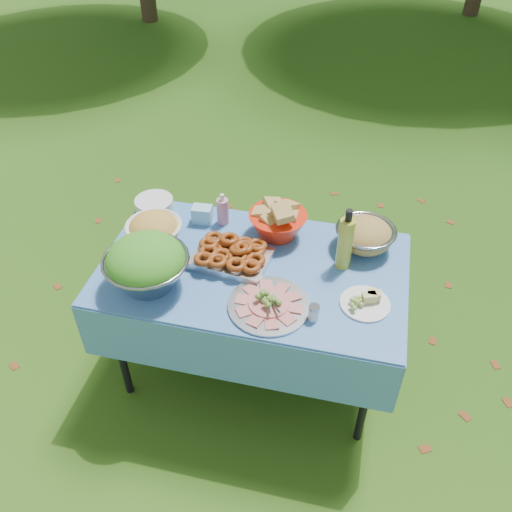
{
  "coord_description": "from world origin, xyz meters",
  "views": [
    {
      "loc": [
        0.45,
        -1.87,
        2.51
      ],
      "look_at": [
        0.02,
        0.0,
        0.84
      ],
      "focal_mm": 38.0,
      "sensor_mm": 36.0,
      "label": 1
    }
  ],
  "objects": [
    {
      "name": "ground",
      "position": [
        0.0,
        0.0,
        0.0
      ],
      "size": [
        80.0,
        80.0,
        0.0
      ],
      "primitive_type": "plane",
      "color": "#113409",
      "rests_on": "ground"
    },
    {
      "name": "salad_bowl",
      "position": [
        -0.44,
        -0.23,
        0.89
      ],
      "size": [
        0.48,
        0.48,
        0.26
      ],
      "primitive_type": null,
      "rotation": [
        0.0,
        0.0,
        0.27
      ],
      "color": "gray",
      "rests_on": "picnic_table"
    },
    {
      "name": "pasta_bowl_white",
      "position": [
        -0.53,
        0.08,
        0.84
      ],
      "size": [
        0.34,
        0.34,
        0.16
      ],
      "primitive_type": null,
      "rotation": [
        0.0,
        0.0,
        0.26
      ],
      "color": "silver",
      "rests_on": "picnic_table"
    },
    {
      "name": "wipes_box",
      "position": [
        -0.34,
        0.29,
        0.81
      ],
      "size": [
        0.11,
        0.08,
        0.09
      ],
      "primitive_type": "cube",
      "rotation": [
        0.0,
        0.0,
        0.06
      ],
      "color": "#93D3E8",
      "rests_on": "picnic_table"
    },
    {
      "name": "sanitizer_bottle",
      "position": [
        -0.23,
        0.31,
        0.85
      ],
      "size": [
        0.08,
        0.08,
        0.18
      ],
      "primitive_type": "cylinder",
      "rotation": [
        0.0,
        0.0,
        -0.33
      ],
      "color": "pink",
      "rests_on": "picnic_table"
    },
    {
      "name": "pasta_bowl_steel",
      "position": [
        0.51,
        0.27,
        0.84
      ],
      "size": [
        0.37,
        0.37,
        0.16
      ],
      "primitive_type": null,
      "rotation": [
        0.0,
        0.0,
        -0.32
      ],
      "color": "gray",
      "rests_on": "picnic_table"
    },
    {
      "name": "plate_stack",
      "position": [
        -0.62,
        0.31,
        0.8
      ],
      "size": [
        0.27,
        0.27,
        0.08
      ],
      "primitive_type": "cylinder",
      "rotation": [
        0.0,
        0.0,
        0.39
      ],
      "color": "silver",
      "rests_on": "picnic_table"
    },
    {
      "name": "picnic_table",
      "position": [
        0.0,
        0.0,
        0.38
      ],
      "size": [
        1.46,
        0.86,
        0.76
      ],
      "primitive_type": "cube",
      "color": "#82BDF9",
      "rests_on": "ground"
    },
    {
      "name": "bread_bowl",
      "position": [
        0.06,
        0.27,
        0.86
      ],
      "size": [
        0.36,
        0.36,
        0.2
      ],
      "primitive_type": null,
      "rotation": [
        0.0,
        0.0,
        -0.25
      ],
      "color": "red",
      "rests_on": "picnic_table"
    },
    {
      "name": "oil_bottle",
      "position": [
        0.42,
        0.11,
        0.92
      ],
      "size": [
        0.08,
        0.08,
        0.33
      ],
      "primitive_type": "cylinder",
      "rotation": [
        0.0,
        0.0,
        -0.17
      ],
      "color": "#A7AA2B",
      "rests_on": "picnic_table"
    },
    {
      "name": "fried_tray",
      "position": [
        -0.11,
        0.01,
        0.8
      ],
      "size": [
        0.39,
        0.3,
        0.09
      ],
      "primitive_type": "cube",
      "rotation": [
        0.0,
        0.0,
        -0.13
      ],
      "color": "silver",
      "rests_on": "picnic_table"
    },
    {
      "name": "cheese_plate",
      "position": [
        0.54,
        -0.13,
        0.79
      ],
      "size": [
        0.26,
        0.26,
        0.06
      ],
      "primitive_type": "cylinder",
      "rotation": [
        0.0,
        0.0,
        -0.15
      ],
      "color": "silver",
      "rests_on": "picnic_table"
    },
    {
      "name": "shaker",
      "position": [
        0.33,
        -0.26,
        0.8
      ],
      "size": [
        0.05,
        0.05,
        0.08
      ],
      "primitive_type": "cylinder",
      "rotation": [
        0.0,
        0.0,
        0.11
      ],
      "color": "silver",
      "rests_on": "picnic_table"
    },
    {
      "name": "charcuterie_platter",
      "position": [
        0.13,
        -0.24,
        0.8
      ],
      "size": [
        0.37,
        0.37,
        0.08
      ],
      "primitive_type": "cylinder",
      "rotation": [
        0.0,
        0.0,
        0.01
      ],
      "color": "#ACAEB3",
      "rests_on": "picnic_table"
    }
  ]
}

